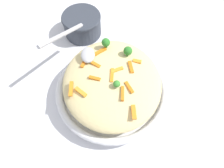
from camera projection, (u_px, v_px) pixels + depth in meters
The scene contains 21 objects.
ground_plane at pixel (112, 95), 0.67m from camera, with size 2.40×2.40×0.00m, color silver.
serving_bowl at pixel (112, 91), 0.64m from camera, with size 0.34×0.34×0.05m.
pasta_mound at pixel (112, 82), 0.60m from camera, with size 0.30×0.28×0.07m, color #DBC689.
carrot_piece_0 at pixel (117, 70), 0.58m from camera, with size 0.03×0.01×0.01m, color orange.
carrot_piece_1 at pixel (131, 67), 0.58m from camera, with size 0.04×0.01×0.01m, color orange.
carrot_piece_2 at pixel (95, 78), 0.56m from camera, with size 0.03×0.01×0.01m, color orange.
carrot_piece_3 at pixel (137, 61), 0.60m from camera, with size 0.02×0.01×0.01m, color orange.
carrot_piece_4 at pixel (134, 112), 0.52m from camera, with size 0.04×0.01×0.01m, color orange.
carrot_piece_5 at pixel (112, 74), 0.57m from camera, with size 0.04×0.01×0.01m, color orange.
carrot_piece_6 at pixel (71, 89), 0.55m from camera, with size 0.04×0.01×0.01m, color orange.
carrot_piece_7 at pixel (81, 92), 0.55m from camera, with size 0.04×0.01×0.01m, color orange.
carrot_piece_8 at pixel (96, 65), 0.59m from camera, with size 0.03×0.01×0.01m, color orange.
carrot_piece_9 at pixel (129, 87), 0.55m from camera, with size 0.04×0.01×0.01m, color orange.
carrot_piece_10 at pixel (84, 63), 0.59m from camera, with size 0.03×0.01×0.01m, color orange.
carrot_piece_11 at pixel (100, 52), 0.61m from camera, with size 0.04×0.01×0.01m, color orange.
carrot_piece_12 at pixel (123, 93), 0.54m from camera, with size 0.04×0.01×0.01m, color orange.
broccoli_floret_0 at pixel (128, 51), 0.60m from camera, with size 0.03×0.03×0.03m.
broccoli_floret_1 at pixel (106, 43), 0.61m from camera, with size 0.02×0.02×0.03m.
broccoli_floret_2 at pixel (117, 84), 0.54m from camera, with size 0.02×0.02×0.02m.
serving_spoon at pixel (78, 47), 0.59m from camera, with size 0.15×0.14×0.08m.
companion_bowl at pixel (82, 24), 0.76m from camera, with size 0.14×0.14×0.08m.
Camera 1 is at (0.30, -0.02, 0.60)m, focal length 33.67 mm.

